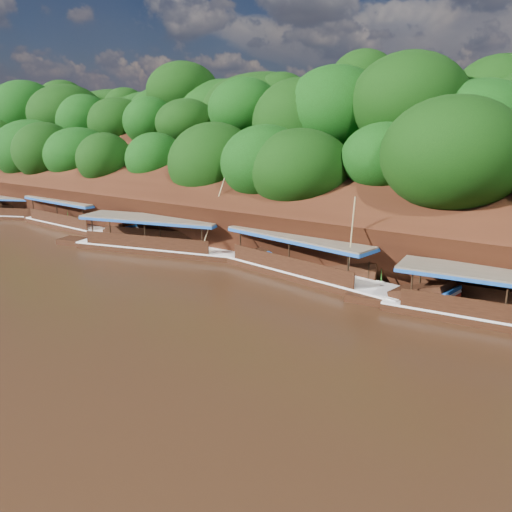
% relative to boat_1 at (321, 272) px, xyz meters
% --- Properties ---
extents(ground, '(160.00, 160.00, 0.00)m').
position_rel_boat_1_xyz_m(ground, '(1.01, -8.44, -0.61)').
color(ground, black).
rests_on(ground, ground).
extents(riverbank, '(120.00, 30.06, 19.40)m').
position_rel_boat_1_xyz_m(riverbank, '(1.00, 14.29, 1.28)').
color(riverbank, black).
rests_on(riverbank, ground).
extents(boat_1, '(15.67, 4.50, 6.06)m').
position_rel_boat_1_xyz_m(boat_1, '(0.00, 0.00, 0.00)').
color(boat_1, black).
rests_on(boat_1, ground).
extents(boat_2, '(16.69, 6.56, 6.54)m').
position_rel_boat_1_xyz_m(boat_2, '(-12.15, -0.30, -0.01)').
color(boat_2, black).
rests_on(boat_2, ground).
extents(boat_3, '(15.18, 3.20, 3.20)m').
position_rel_boat_1_xyz_m(boat_3, '(-25.27, 0.81, 0.00)').
color(boat_3, black).
rests_on(boat_3, ground).
extents(boat_4, '(11.64, 7.07, 2.58)m').
position_rel_boat_1_xyz_m(boat_4, '(-35.06, 0.69, -0.12)').
color(boat_4, black).
rests_on(boat_4, ground).
extents(reeds, '(48.77, 2.21, 2.18)m').
position_rel_boat_1_xyz_m(reeds, '(-2.08, 1.25, 0.29)').
color(reeds, '#1B5916').
rests_on(reeds, ground).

